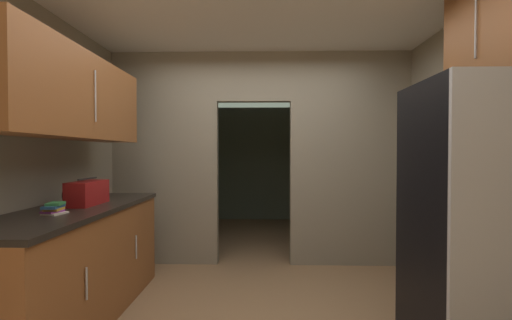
{
  "coord_description": "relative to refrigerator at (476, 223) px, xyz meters",
  "views": [
    {
      "loc": [
        0.04,
        -2.42,
        1.37
      ],
      "look_at": [
        -0.02,
        0.44,
        1.31
      ],
      "focal_mm": 22.73,
      "sensor_mm": 36.0,
      "label": 1
    }
  ],
  "objects": [
    {
      "name": "kitchen_overhead_slab",
      "position": [
        -1.42,
        0.79,
        1.72
      ],
      "size": [
        4.04,
        7.17,
        0.06
      ],
      "primitive_type": "cube",
      "color": "silver"
    },
    {
      "name": "kitchen_partition",
      "position": [
        -1.4,
        1.9,
        0.46
      ],
      "size": [
        3.64,
        0.12,
        2.61
      ],
      "color": "gray",
      "rests_on": "ground"
    },
    {
      "name": "adjoining_room_shell",
      "position": [
        -1.42,
        3.82,
        0.39
      ],
      "size": [
        3.64,
        2.8,
        2.61
      ],
      "color": "slate",
      "rests_on": "ground"
    },
    {
      "name": "refrigerator",
      "position": [
        0.0,
        0.0,
        0.0
      ],
      "size": [
        0.74,
        0.74,
        1.83
      ],
      "color": "black",
      "rests_on": "ground"
    },
    {
      "name": "lower_cabinet_run",
      "position": [
        -2.9,
        0.45,
        -0.45
      ],
      "size": [
        0.68,
        1.94,
        0.93
      ],
      "color": "brown",
      "rests_on": "ground"
    },
    {
      "name": "upper_cabinet_counterside",
      "position": [
        -2.9,
        0.45,
        0.91
      ],
      "size": [
        0.36,
        1.75,
        0.68
      ],
      "color": "brown"
    },
    {
      "name": "upper_cabinet_fridgeside",
      "position": [
        0.23,
        0.1,
        1.31
      ],
      "size": [
        0.36,
        0.81,
        0.73
      ],
      "color": "brown"
    },
    {
      "name": "boombox",
      "position": [
        -2.87,
        0.6,
        0.12
      ],
      "size": [
        0.19,
        0.4,
        0.23
      ],
      "color": "maroon",
      "rests_on": "lower_cabinet_run"
    },
    {
      "name": "book_stack",
      "position": [
        -2.88,
        0.17,
        0.06
      ],
      "size": [
        0.14,
        0.17,
        0.08
      ],
      "color": "beige",
      "rests_on": "lower_cabinet_run"
    }
  ]
}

